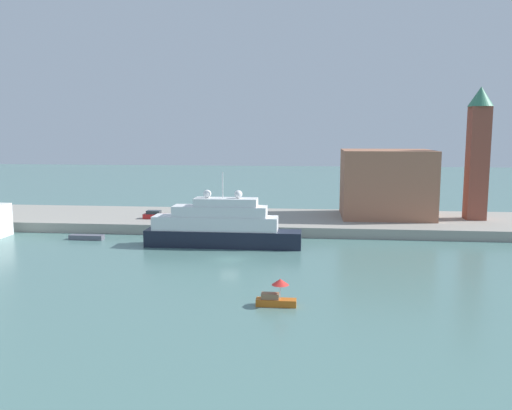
{
  "coord_description": "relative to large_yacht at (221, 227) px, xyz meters",
  "views": [
    {
      "loc": [
        11.32,
        -71.67,
        17.78
      ],
      "look_at": [
        3.1,
        6.0,
        6.87
      ],
      "focal_mm": 37.38,
      "sensor_mm": 36.0,
      "label": 1
    }
  ],
  "objects": [
    {
      "name": "large_yacht",
      "position": [
        0.0,
        0.0,
        0.0
      ],
      "size": [
        24.09,
        4.11,
        11.55
      ],
      "color": "black",
      "rests_on": "ground"
    },
    {
      "name": "work_barge",
      "position": [
        -22.88,
        2.86,
        -2.67
      ],
      "size": [
        5.63,
        1.43,
        0.79
      ],
      "primitive_type": "cube",
      "color": "#595966",
      "rests_on": "ground"
    },
    {
      "name": "small_motorboat",
      "position": [
        10.5,
        -27.34,
        -1.96
      ],
      "size": [
        4.12,
        1.77,
        2.86
      ],
      "color": "#C66019",
      "rests_on": "ground"
    },
    {
      "name": "bell_tower",
      "position": [
        43.58,
        20.07,
        11.51
      ],
      "size": [
        4.44,
        4.44,
        23.82
      ],
      "color": "brown",
      "rests_on": "quay_dock"
    },
    {
      "name": "harbor_building",
      "position": [
        27.81,
        21.56,
        4.92
      ],
      "size": [
        16.48,
        13.84,
        12.51
      ],
      "primitive_type": "cube",
      "color": "#9E664C",
      "rests_on": "quay_dock"
    },
    {
      "name": "mooring_bollard",
      "position": [
        -0.66,
        9.45,
        -0.99
      ],
      "size": [
        0.4,
        0.4,
        0.68
      ],
      "primitive_type": "cylinder",
      "color": "black",
      "rests_on": "quay_dock"
    },
    {
      "name": "ground",
      "position": [
        2.63,
        -8.14,
        -3.07
      ],
      "size": [
        400.0,
        400.0,
        0.0
      ],
      "primitive_type": "plane",
      "color": "slate"
    },
    {
      "name": "person_figure",
      "position": [
        -11.06,
        12.79,
        -0.62
      ],
      "size": [
        0.36,
        0.36,
        1.56
      ],
      "color": "maroon",
      "rests_on": "quay_dock"
    },
    {
      "name": "quay_dock",
      "position": [
        2.63,
        18.72,
        -2.2
      ],
      "size": [
        110.0,
        21.71,
        1.74
      ],
      "primitive_type": "cube",
      "color": "gray",
      "rests_on": "ground"
    },
    {
      "name": "parked_car",
      "position": [
        -14.82,
        14.5,
        -0.68
      ],
      "size": [
        4.16,
        1.77,
        1.5
      ],
      "color": "#B21E1E",
      "rests_on": "quay_dock"
    }
  ]
}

